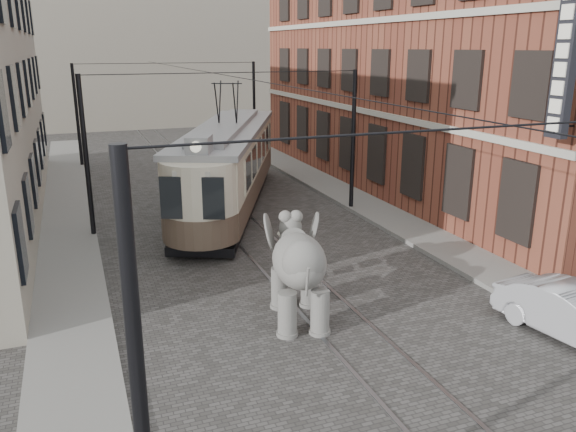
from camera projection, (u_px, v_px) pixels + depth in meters
name	position (u px, v px, depth m)	size (l,w,h in m)	color
ground	(289.00, 274.00, 18.12)	(120.00, 120.00, 0.00)	#484543
tram_rails	(289.00, 273.00, 18.12)	(1.54, 80.00, 0.02)	slate
sidewalk_right	(448.00, 249.00, 20.14)	(2.00, 60.00, 0.15)	slate
sidewalk_left	(71.00, 303.00, 15.89)	(2.00, 60.00, 0.15)	slate
brick_building	(433.00, 66.00, 28.22)	(8.00, 26.00, 12.00)	brown
distant_block	(133.00, 45.00, 51.99)	(28.00, 10.00, 14.00)	gray
catenary	(237.00, 154.00, 21.69)	(11.00, 30.20, 6.00)	black
tram	(228.00, 146.00, 25.00)	(2.84, 13.74, 5.45)	beige
elephant	(299.00, 274.00, 14.72)	(2.30, 4.18, 2.56)	slate
parked_car	(575.00, 314.00, 13.94)	(1.38, 3.93, 1.30)	#9D9DA1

